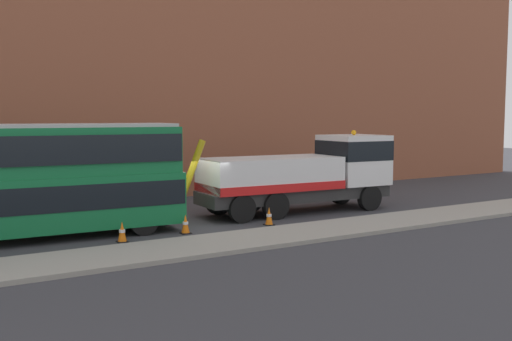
# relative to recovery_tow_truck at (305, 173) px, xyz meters

# --- Properties ---
(ground_plane) EXTENTS (120.00, 120.00, 0.00)m
(ground_plane) POSITION_rel_recovery_tow_truck_xyz_m (-5.73, -0.04, -1.76)
(ground_plane) COLOR #38383D
(near_kerb) EXTENTS (60.00, 2.80, 0.15)m
(near_kerb) POSITION_rel_recovery_tow_truck_xyz_m (-5.73, -4.24, -1.68)
(near_kerb) COLOR gray
(near_kerb) RESTS_ON ground_plane
(building_facade) EXTENTS (60.00, 1.50, 16.00)m
(building_facade) POSITION_rel_recovery_tow_truck_xyz_m (-5.73, 8.00, 6.31)
(building_facade) COLOR #935138
(building_facade) RESTS_ON ground_plane
(recovery_tow_truck) EXTENTS (10.20, 3.09, 3.67)m
(recovery_tow_truck) POSITION_rel_recovery_tow_truck_xyz_m (0.00, 0.00, 0.00)
(recovery_tow_truck) COLOR #2D2D2D
(recovery_tow_truck) RESTS_ON ground_plane
(double_decker_bus) EXTENTS (11.14, 3.11, 4.06)m
(double_decker_bus) POSITION_rel_recovery_tow_truck_xyz_m (-11.98, 0.02, 0.47)
(double_decker_bus) COLOR #146B38
(double_decker_bus) RESTS_ON ground_plane
(traffic_cone_near_bus) EXTENTS (0.36, 0.36, 0.72)m
(traffic_cone_near_bus) POSITION_rel_recovery_tow_truck_xyz_m (-9.23, -2.01, -1.42)
(traffic_cone_near_bus) COLOR orange
(traffic_cone_near_bus) RESTS_ON ground_plane
(traffic_cone_midway) EXTENTS (0.36, 0.36, 0.72)m
(traffic_cone_midway) POSITION_rel_recovery_tow_truck_xyz_m (-6.73, -1.77, -1.42)
(traffic_cone_midway) COLOR orange
(traffic_cone_midway) RESTS_ON ground_plane
(traffic_cone_near_truck) EXTENTS (0.36, 0.36, 0.72)m
(traffic_cone_near_truck) POSITION_rel_recovery_tow_truck_xyz_m (-3.18, -1.95, -1.42)
(traffic_cone_near_truck) COLOR orange
(traffic_cone_near_truck) RESTS_ON ground_plane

